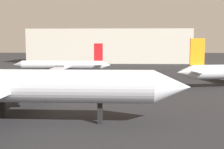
{
  "coord_description": "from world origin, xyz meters",
  "views": [
    {
      "loc": [
        -1.63,
        -6.18,
        8.36
      ],
      "look_at": [
        -3.49,
        43.63,
        3.26
      ],
      "focal_mm": 46.76,
      "sensor_mm": 36.0,
      "label": 1
    }
  ],
  "objects": [
    {
      "name": "airplane_at_gate",
      "position": [
        -14.33,
        24.3,
        3.99
      ],
      "size": [
        38.81,
        29.5,
        12.69
      ],
      "rotation": [
        0.0,
        0.0,
        -0.02
      ],
      "color": "silver",
      "rests_on": "ground_plane"
    },
    {
      "name": "airplane_distant",
      "position": [
        -18.79,
        76.09,
        2.62
      ],
      "size": [
        28.19,
        21.65,
        8.74
      ],
      "rotation": [
        0.0,
        0.0,
        3.12
      ],
      "color": "silver",
      "rests_on": "ground_plane"
    },
    {
      "name": "terminal_building",
      "position": [
        -7.86,
        133.97,
        7.71
      ],
      "size": [
        73.52,
        24.46,
        15.42
      ],
      "primitive_type": "cube",
      "color": "beige",
      "rests_on": "ground_plane"
    }
  ]
}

